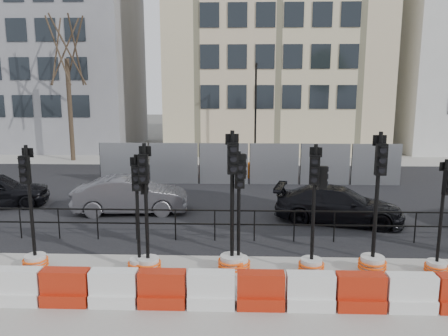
{
  "coord_description": "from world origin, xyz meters",
  "views": [
    {
      "loc": [
        -0.48,
        -11.45,
        4.68
      ],
      "look_at": [
        -0.98,
        3.0,
        1.94
      ],
      "focal_mm": 35.0,
      "sensor_mm": 36.0,
      "label": 1
    }
  ],
  "objects_px": {
    "traffic_signal_d": "(233,240)",
    "traffic_signal_h": "(438,252)",
    "car_c": "(338,205)",
    "traffic_signal_a": "(34,245)"
  },
  "relations": [
    {
      "from": "traffic_signal_d",
      "to": "car_c",
      "type": "bearing_deg",
      "value": 42.01
    },
    {
      "from": "traffic_signal_a",
      "to": "car_c",
      "type": "height_order",
      "value": "traffic_signal_a"
    },
    {
      "from": "traffic_signal_h",
      "to": "car_c",
      "type": "xyz_separation_m",
      "value": [
        -1.54,
        4.23,
        0.02
      ]
    },
    {
      "from": "car_c",
      "to": "traffic_signal_a",
      "type": "bearing_deg",
      "value": 130.15
    },
    {
      "from": "traffic_signal_a",
      "to": "traffic_signal_d",
      "type": "xyz_separation_m",
      "value": [
        5.09,
        0.04,
        0.19
      ]
    },
    {
      "from": "traffic_signal_a",
      "to": "car_c",
      "type": "relative_size",
      "value": 0.7
    },
    {
      "from": "traffic_signal_d",
      "to": "traffic_signal_h",
      "type": "relative_size",
      "value": 1.23
    },
    {
      "from": "traffic_signal_a",
      "to": "traffic_signal_h",
      "type": "bearing_deg",
      "value": 5.57
    },
    {
      "from": "traffic_signal_h",
      "to": "car_c",
      "type": "height_order",
      "value": "traffic_signal_h"
    },
    {
      "from": "traffic_signal_h",
      "to": "car_c",
      "type": "distance_m",
      "value": 4.5
    }
  ]
}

